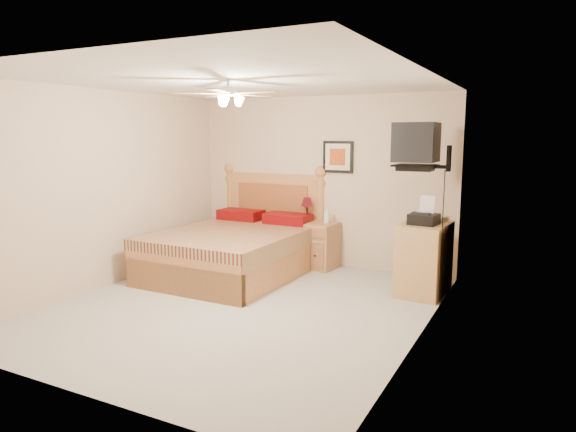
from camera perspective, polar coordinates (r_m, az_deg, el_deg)
name	(u,v)px	position (r m, az deg, el deg)	size (l,w,h in m)	color
floor	(242,307)	(5.96, -5.17, -10.00)	(4.50, 4.50, 0.00)	#A9A499
ceiling	(238,81)	(5.66, -5.54, 14.68)	(4.00, 4.50, 0.04)	white
wall_back	(321,182)	(7.66, 3.71, 3.85)	(4.00, 0.04, 2.50)	beige
wall_front	(71,232)	(3.98, -22.92, -1.64)	(4.00, 0.04, 2.50)	beige
wall_left	(107,189)	(6.95, -19.45, 2.82)	(0.04, 4.50, 2.50)	beige
wall_right	(423,210)	(4.91, 14.79, 0.67)	(0.04, 4.50, 2.50)	beige
bed	(233,222)	(7.13, -6.15, -0.66)	(1.75, 2.30, 1.49)	#B26A35
nightstand	(315,245)	(7.57, 3.03, -3.23)	(0.62, 0.46, 0.67)	#A77046
table_lamp	(307,209)	(7.62, 2.13, 0.76)	(0.19, 0.19, 0.35)	#5B0D18
lotion_bottle	(327,215)	(7.44, 4.35, 0.06)	(0.09, 0.09, 0.23)	white
framed_picture	(338,157)	(7.51, 5.58, 6.55)	(0.46, 0.04, 0.46)	black
dresser	(424,259)	(6.49, 14.88, -4.64)	(0.52, 0.74, 0.88)	tan
fax_machine	(424,210)	(6.31, 14.89, 0.59)	(0.32, 0.34, 0.34)	black
magazine_lower	(428,219)	(6.69, 15.30, -0.29)	(0.22, 0.29, 0.03)	#ABA28D
magazine_upper	(428,217)	(6.68, 15.32, -0.09)	(0.22, 0.30, 0.02)	gray
wall_tv	(429,146)	(6.23, 15.40, 7.53)	(0.56, 0.46, 0.58)	black
ceiling_fan	(228,93)	(5.48, -6.67, 13.38)	(1.14, 1.14, 0.28)	silver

